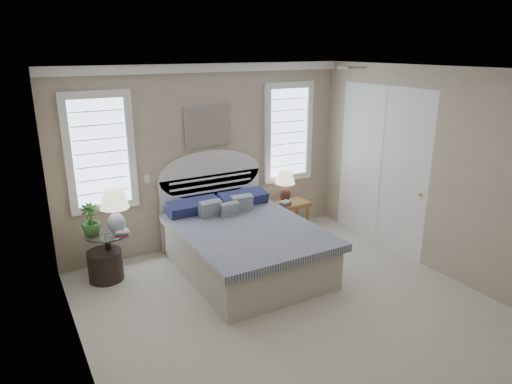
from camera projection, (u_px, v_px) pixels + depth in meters
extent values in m
cube|color=#C0B5A3|center=(302.00, 318.00, 5.14)|extent=(4.50, 5.00, 0.01)
cube|color=white|center=(311.00, 71.00, 4.32)|extent=(4.50, 5.00, 0.01)
cube|color=#BCAA8D|center=(208.00, 157.00, 6.80)|extent=(4.50, 0.02, 2.70)
cube|color=#BCAA8D|center=(79.00, 251.00, 3.67)|extent=(0.02, 5.00, 2.70)
cube|color=#BCAA8D|center=(451.00, 176.00, 5.79)|extent=(0.02, 5.00, 2.70)
cube|color=white|center=(207.00, 68.00, 6.38)|extent=(4.50, 0.08, 0.12)
cube|color=#B2B2B2|center=(352.00, 67.00, 5.56)|extent=(0.30, 0.20, 0.02)
cube|color=white|center=(147.00, 179.00, 6.40)|extent=(0.08, 0.01, 0.12)
cube|color=silver|center=(100.00, 152.00, 5.98)|extent=(0.90, 0.06, 1.60)
cube|color=silver|center=(288.00, 132.00, 7.37)|extent=(0.90, 0.06, 1.60)
cube|color=silver|center=(208.00, 126.00, 6.63)|extent=(0.74, 0.04, 0.58)
cube|color=white|center=(381.00, 167.00, 6.82)|extent=(0.02, 1.80, 2.40)
cube|color=#BBB9A4|center=(246.00, 252.00, 6.16)|extent=(1.60, 2.10, 0.55)
cube|color=navy|center=(248.00, 232.00, 6.02)|extent=(1.72, 2.15, 0.10)
cube|color=white|center=(212.00, 209.00, 7.00)|extent=(1.62, 0.08, 1.10)
cube|color=navy|center=(194.00, 207.00, 6.52)|extent=(0.75, 0.31, 0.23)
cube|color=navy|center=(243.00, 199.00, 6.90)|extent=(0.75, 0.31, 0.23)
cube|color=navy|center=(210.00, 212.00, 6.41)|extent=(0.33, 0.20, 0.34)
cube|color=navy|center=(241.00, 206.00, 6.64)|extent=(0.33, 0.20, 0.34)
cube|color=navy|center=(229.00, 212.00, 6.45)|extent=(0.28, 0.14, 0.29)
cylinder|color=black|center=(111.00, 276.00, 6.06)|extent=(0.32, 0.32, 0.03)
cylinder|color=black|center=(109.00, 256.00, 5.97)|extent=(0.08, 0.08, 0.60)
cylinder|color=silver|center=(107.00, 234.00, 5.87)|extent=(0.56, 0.56, 0.02)
cube|color=#9E6333|center=(292.00, 203.00, 7.38)|extent=(0.50, 0.40, 0.06)
cube|color=#9E6333|center=(292.00, 222.00, 7.48)|extent=(0.44, 0.34, 0.03)
cube|color=#9E6333|center=(287.00, 224.00, 7.25)|extent=(0.04, 0.04, 0.47)
cube|color=#9E6333|center=(277.00, 218.00, 7.49)|extent=(0.04, 0.04, 0.47)
cube|color=#9E6333|center=(307.00, 219.00, 7.43)|extent=(0.04, 0.04, 0.47)
cube|color=#9E6333|center=(297.00, 214.00, 7.68)|extent=(0.04, 0.04, 0.47)
cylinder|color=black|center=(106.00, 265.00, 5.94)|extent=(0.51, 0.51, 0.40)
cylinder|color=silver|center=(117.00, 232.00, 5.88)|extent=(0.15, 0.15, 0.03)
ellipsoid|color=silver|center=(116.00, 223.00, 5.84)|extent=(0.27, 0.27, 0.28)
cylinder|color=gold|center=(115.00, 211.00, 5.79)|extent=(0.04, 0.04, 0.10)
cylinder|color=black|center=(285.00, 200.00, 7.39)|extent=(0.14, 0.14, 0.03)
ellipsoid|color=black|center=(285.00, 194.00, 7.36)|extent=(0.26, 0.26, 0.24)
cylinder|color=gold|center=(285.00, 186.00, 7.32)|extent=(0.04, 0.04, 0.09)
imported|color=#356B2A|center=(91.00, 220.00, 5.73)|extent=(0.27, 0.27, 0.42)
cube|color=#A3282D|center=(122.00, 235.00, 5.77)|extent=(0.19, 0.16, 0.02)
cube|color=#28547A|center=(122.00, 234.00, 5.77)|extent=(0.18, 0.15, 0.02)
cube|color=#BEB89D|center=(122.00, 232.00, 5.76)|extent=(0.17, 0.14, 0.02)
cube|color=#A3282D|center=(285.00, 205.00, 7.20)|extent=(0.21, 0.18, 0.02)
cube|color=#28547A|center=(285.00, 203.00, 7.19)|extent=(0.19, 0.17, 0.02)
cube|color=#BEB89D|center=(285.00, 202.00, 7.19)|extent=(0.18, 0.15, 0.02)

